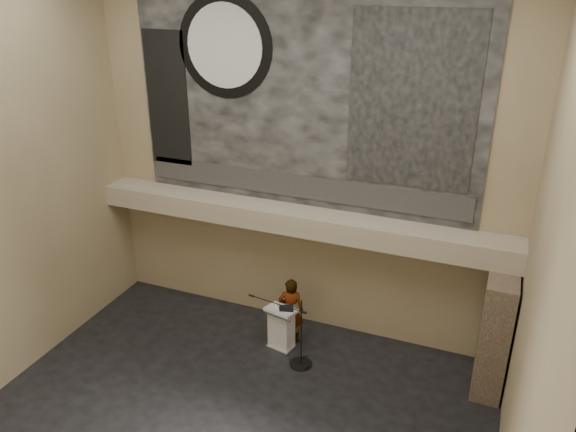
% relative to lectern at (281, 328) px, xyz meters
% --- Properties ---
extents(floor, '(10.00, 10.00, 0.00)m').
position_rel_lectern_xyz_m(floor, '(-0.05, -2.67, -0.55)').
color(floor, black).
rests_on(floor, ground).
extents(wall_back, '(10.00, 0.02, 8.50)m').
position_rel_lectern_xyz_m(wall_back, '(-0.05, 1.33, 3.70)').
color(wall_back, '#867655').
rests_on(wall_back, floor).
extents(wall_front, '(10.00, 0.02, 8.50)m').
position_rel_lectern_xyz_m(wall_front, '(-0.05, -6.67, 3.70)').
color(wall_front, '#867655').
rests_on(wall_front, floor).
extents(wall_right, '(0.02, 8.00, 8.50)m').
position_rel_lectern_xyz_m(wall_right, '(4.95, -2.67, 3.70)').
color(wall_right, '#867655').
rests_on(wall_right, floor).
extents(soffit, '(10.00, 0.80, 0.50)m').
position_rel_lectern_xyz_m(soffit, '(-0.05, 0.93, 2.40)').
color(soffit, gray).
rests_on(soffit, wall_back).
extents(sprinkler_left, '(0.04, 0.04, 0.06)m').
position_rel_lectern_xyz_m(sprinkler_left, '(-1.65, 0.88, 2.12)').
color(sprinkler_left, '#B2893D').
rests_on(sprinkler_left, soffit).
extents(sprinkler_right, '(0.04, 0.04, 0.06)m').
position_rel_lectern_xyz_m(sprinkler_right, '(1.85, 0.88, 2.12)').
color(sprinkler_right, '#B2893D').
rests_on(sprinkler_right, soffit).
extents(banner, '(8.00, 0.05, 5.00)m').
position_rel_lectern_xyz_m(banner, '(-0.05, 1.30, 5.15)').
color(banner, black).
rests_on(banner, wall_back).
extents(banner_text_strip, '(7.76, 0.02, 0.55)m').
position_rel_lectern_xyz_m(banner_text_strip, '(-0.05, 1.26, 3.10)').
color(banner_text_strip, '#2A2A2A').
rests_on(banner_text_strip, banner).
extents(banner_clock_rim, '(2.30, 0.02, 2.30)m').
position_rel_lectern_xyz_m(banner_clock_rim, '(-1.85, 1.26, 6.15)').
color(banner_clock_rim, black).
rests_on(banner_clock_rim, banner).
extents(banner_clock_face, '(1.84, 0.02, 1.84)m').
position_rel_lectern_xyz_m(banner_clock_face, '(-1.85, 1.24, 6.15)').
color(banner_clock_face, silver).
rests_on(banner_clock_face, banner).
extents(banner_building_print, '(2.60, 0.02, 3.60)m').
position_rel_lectern_xyz_m(banner_building_print, '(2.35, 1.26, 5.25)').
color(banner_building_print, black).
rests_on(banner_building_print, banner).
extents(banner_brick_print, '(1.10, 0.02, 3.20)m').
position_rel_lectern_xyz_m(banner_brick_print, '(-3.45, 1.26, 4.85)').
color(banner_brick_print, black).
rests_on(banner_brick_print, banner).
extents(stone_pier, '(0.60, 1.40, 2.70)m').
position_rel_lectern_xyz_m(stone_pier, '(4.60, 0.48, 0.80)').
color(stone_pier, '#433529').
rests_on(stone_pier, floor).
extents(lectern, '(0.77, 0.62, 1.13)m').
position_rel_lectern_xyz_m(lectern, '(0.00, 0.00, 0.00)').
color(lectern, silver).
rests_on(lectern, floor).
extents(binder, '(0.40, 0.37, 0.04)m').
position_rel_lectern_xyz_m(binder, '(0.12, 0.02, 0.56)').
color(binder, black).
rests_on(binder, lectern).
extents(papers, '(0.19, 0.26, 0.00)m').
position_rel_lectern_xyz_m(papers, '(-0.08, -0.03, 0.55)').
color(papers, white).
rests_on(papers, lectern).
extents(speaker_person, '(0.68, 0.52, 1.68)m').
position_rel_lectern_xyz_m(speaker_person, '(0.09, 0.38, 0.29)').
color(speaker_person, white).
rests_on(speaker_person, floor).
extents(mic_stand, '(1.62, 0.52, 1.70)m').
position_rel_lectern_xyz_m(mic_stand, '(0.59, -0.39, -0.29)').
color(mic_stand, black).
rests_on(mic_stand, floor).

